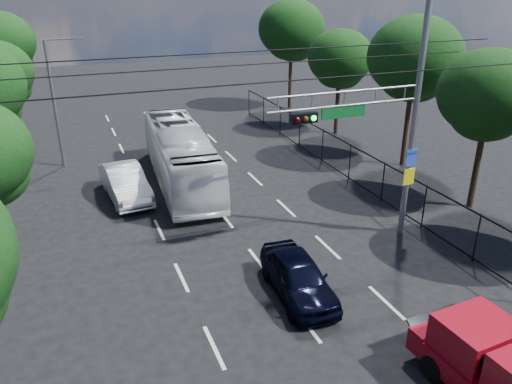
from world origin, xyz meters
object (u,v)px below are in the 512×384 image
navy_hatchback (298,276)px  white_bus (181,156)px  signal_mast (389,114)px  white_van (125,183)px

navy_hatchback → white_bus: white_bus is taller
signal_mast → white_bus: 11.44m
white_van → navy_hatchback: bearing=-72.9°
white_bus → white_van: size_ratio=2.24×
signal_mast → navy_hatchback: (-4.84, -2.48, -4.53)m
white_van → signal_mast: bearing=-46.3°
signal_mast → white_van: 12.89m
signal_mast → white_bus: signal_mast is taller
white_bus → navy_hatchback: bearing=-79.7°
white_bus → white_van: 3.24m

